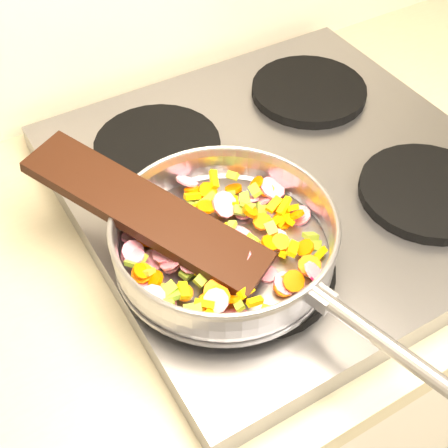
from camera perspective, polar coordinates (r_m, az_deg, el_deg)
cooktop at (r=0.93m, az=5.68°, el=3.82°), size 0.60×0.60×0.04m
grate_fl at (r=0.77m, az=3.17°, el=-4.39°), size 0.19×0.19×0.02m
grate_fr at (r=0.91m, az=18.08°, el=2.83°), size 0.19×0.19×0.02m
grate_bl at (r=0.95m, az=-6.10°, el=7.08°), size 0.19×0.19×0.02m
grate_br at (r=1.07m, az=7.76°, el=11.99°), size 0.19×0.19×0.02m
saute_pan at (r=0.76m, az=0.13°, el=-1.19°), size 0.32×0.48×0.06m
vegetable_heap at (r=0.77m, az=-0.80°, el=-1.75°), size 0.26×0.26×0.05m
wooden_spatula at (r=0.76m, az=-7.15°, el=1.17°), size 0.22×0.32×0.07m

